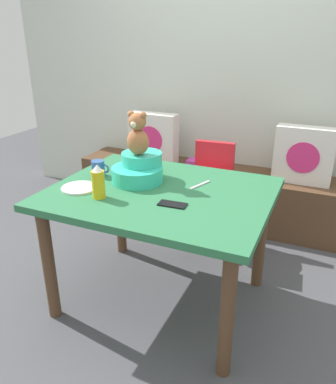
{
  "coord_description": "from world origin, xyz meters",
  "views": [
    {
      "loc": [
        0.82,
        -1.76,
        1.55
      ],
      "look_at": [
        0.0,
        0.1,
        0.69
      ],
      "focal_mm": 35.34,
      "sensor_mm": 36.0,
      "label": 1
    }
  ],
  "objects_px": {
    "pillow_floral_right": "(304,155)",
    "teddy_bear": "(138,135)",
    "pillow_floral_left": "(153,138)",
    "dining_table": "(161,207)",
    "coffee_mug": "(99,168)",
    "infant_seat_teal": "(139,169)",
    "cell_phone": "(172,204)",
    "dinner_plate_near": "(79,188)",
    "highchair": "(210,181)",
    "ketchup_bottle": "(98,182)",
    "book_stack": "(199,163)"
  },
  "relations": [
    {
      "from": "teddy_bear",
      "to": "coffee_mug",
      "type": "distance_m",
      "value": 0.35
    },
    {
      "from": "dining_table",
      "to": "infant_seat_teal",
      "type": "xyz_separation_m",
      "value": [
        -0.18,
        0.08,
        0.18
      ]
    },
    {
      "from": "pillow_floral_right",
      "to": "teddy_bear",
      "type": "xyz_separation_m",
      "value": [
        -0.83,
        -1.13,
        0.34
      ]
    },
    {
      "from": "pillow_floral_left",
      "to": "dining_table",
      "type": "bearing_deg",
      "value": -62.25
    },
    {
      "from": "book_stack",
      "to": "teddy_bear",
      "type": "height_order",
      "value": "teddy_bear"
    },
    {
      "from": "book_stack",
      "to": "teddy_bear",
      "type": "distance_m",
      "value": 1.26
    },
    {
      "from": "book_stack",
      "to": "dinner_plate_near",
      "type": "distance_m",
      "value": 1.44
    },
    {
      "from": "highchair",
      "to": "coffee_mug",
      "type": "distance_m",
      "value": 0.92
    },
    {
      "from": "ketchup_bottle",
      "to": "coffee_mug",
      "type": "height_order",
      "value": "ketchup_bottle"
    },
    {
      "from": "cell_phone",
      "to": "book_stack",
      "type": "bearing_deg",
      "value": 10.58
    },
    {
      "from": "ketchup_bottle",
      "to": "coffee_mug",
      "type": "xyz_separation_m",
      "value": [
        -0.19,
        0.28,
        -0.04
      ]
    },
    {
      "from": "pillow_floral_left",
      "to": "highchair",
      "type": "bearing_deg",
      "value": -31.62
    },
    {
      "from": "pillow_floral_right",
      "to": "dining_table",
      "type": "xyz_separation_m",
      "value": [
        -0.65,
        -1.21,
        -0.04
      ]
    },
    {
      "from": "pillow_floral_right",
      "to": "coffee_mug",
      "type": "bearing_deg",
      "value": -133.54
    },
    {
      "from": "book_stack",
      "to": "coffee_mug",
      "type": "xyz_separation_m",
      "value": [
        -0.24,
        -1.17,
        0.3
      ]
    },
    {
      "from": "infant_seat_teal",
      "to": "pillow_floral_right",
      "type": "bearing_deg",
      "value": 53.58
    },
    {
      "from": "teddy_bear",
      "to": "cell_phone",
      "type": "xyz_separation_m",
      "value": [
        0.32,
        -0.24,
        -0.27
      ]
    },
    {
      "from": "cell_phone",
      "to": "teddy_bear",
      "type": "bearing_deg",
      "value": 49.68
    },
    {
      "from": "highchair",
      "to": "teddy_bear",
      "type": "bearing_deg",
      "value": -107.03
    },
    {
      "from": "pillow_floral_right",
      "to": "dinner_plate_near",
      "type": "bearing_deg",
      "value": -127.99
    },
    {
      "from": "coffee_mug",
      "to": "infant_seat_teal",
      "type": "bearing_deg",
      "value": 5.69
    },
    {
      "from": "pillow_floral_right",
      "to": "dining_table",
      "type": "distance_m",
      "value": 1.38
    },
    {
      "from": "dining_table",
      "to": "highchair",
      "type": "distance_m",
      "value": 0.8
    },
    {
      "from": "infant_seat_teal",
      "to": "dinner_plate_near",
      "type": "distance_m",
      "value": 0.36
    },
    {
      "from": "teddy_bear",
      "to": "ketchup_bottle",
      "type": "xyz_separation_m",
      "value": [
        -0.08,
        -0.31,
        -0.19
      ]
    },
    {
      "from": "highchair",
      "to": "cell_phone",
      "type": "distance_m",
      "value": 0.98
    },
    {
      "from": "highchair",
      "to": "dinner_plate_near",
      "type": "relative_size",
      "value": 3.95
    },
    {
      "from": "pillow_floral_right",
      "to": "dining_table",
      "type": "relative_size",
      "value": 0.36
    },
    {
      "from": "dinner_plate_near",
      "to": "pillow_floral_right",
      "type": "bearing_deg",
      "value": 52.01
    },
    {
      "from": "book_stack",
      "to": "dining_table",
      "type": "xyz_separation_m",
      "value": [
        0.21,
        -1.23,
        0.15
      ]
    },
    {
      "from": "highchair",
      "to": "pillow_floral_left",
      "type": "bearing_deg",
      "value": 148.38
    },
    {
      "from": "pillow_floral_left",
      "to": "ketchup_bottle",
      "type": "bearing_deg",
      "value": -75.13
    },
    {
      "from": "pillow_floral_left",
      "to": "ketchup_bottle",
      "type": "relative_size",
      "value": 2.38
    },
    {
      "from": "highchair",
      "to": "dinner_plate_near",
      "type": "distance_m",
      "value": 1.09
    },
    {
      "from": "pillow_floral_right",
      "to": "teddy_bear",
      "type": "relative_size",
      "value": 1.76
    },
    {
      "from": "pillow_floral_left",
      "to": "dining_table",
      "type": "relative_size",
      "value": 0.36
    },
    {
      "from": "dining_table",
      "to": "coffee_mug",
      "type": "height_order",
      "value": "coffee_mug"
    },
    {
      "from": "teddy_bear",
      "to": "ketchup_bottle",
      "type": "bearing_deg",
      "value": -103.67
    },
    {
      "from": "ketchup_bottle",
      "to": "cell_phone",
      "type": "height_order",
      "value": "ketchup_bottle"
    },
    {
      "from": "pillow_floral_right",
      "to": "book_stack",
      "type": "bearing_deg",
      "value": 178.6
    },
    {
      "from": "book_stack",
      "to": "coffee_mug",
      "type": "bearing_deg",
      "value": -101.45
    },
    {
      "from": "pillow_floral_right",
      "to": "ketchup_bottle",
      "type": "relative_size",
      "value": 2.38
    },
    {
      "from": "dining_table",
      "to": "dinner_plate_near",
      "type": "height_order",
      "value": "dinner_plate_near"
    },
    {
      "from": "dining_table",
      "to": "teddy_bear",
      "type": "relative_size",
      "value": 4.84
    },
    {
      "from": "pillow_floral_right",
      "to": "coffee_mug",
      "type": "height_order",
      "value": "pillow_floral_right"
    },
    {
      "from": "coffee_mug",
      "to": "pillow_floral_right",
      "type": "bearing_deg",
      "value": 46.46
    },
    {
      "from": "dining_table",
      "to": "coffee_mug",
      "type": "xyz_separation_m",
      "value": [
        -0.45,
        0.06,
        0.15
      ]
    },
    {
      "from": "dining_table",
      "to": "book_stack",
      "type": "bearing_deg",
      "value": 99.54
    },
    {
      "from": "infant_seat_teal",
      "to": "teddy_bear",
      "type": "bearing_deg",
      "value": -90.0
    },
    {
      "from": "pillow_floral_right",
      "to": "highchair",
      "type": "bearing_deg",
      "value": -145.89
    }
  ]
}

